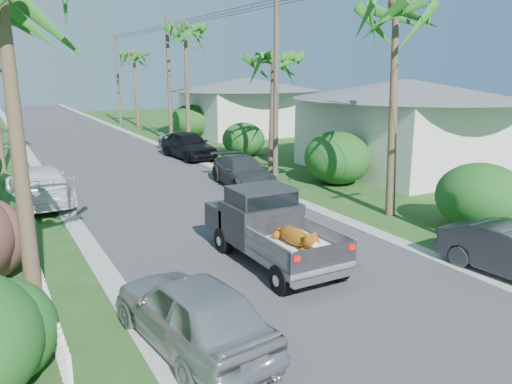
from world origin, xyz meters
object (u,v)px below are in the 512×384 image
house_right_near (404,129)px  parked_car_lf (39,185)px  parked_car_ln (192,312)px  utility_pole_d (118,77)px  parked_car_rm (243,172)px  house_right_far (246,108)px  palm_r_c (185,27)px  palm_r_d (134,53)px  utility_pole_c (169,79)px  parked_car_rf (188,145)px  parked_car_rd (185,142)px  palm_r_b (273,56)px  pickup_truck (266,225)px  utility_pole_b (276,85)px  palm_r_a (400,6)px

house_right_near → parked_car_lf: bearing=174.3°
parked_car_ln → utility_pole_d: bearing=-109.4°
parked_car_rm → house_right_far: 19.84m
palm_r_c → house_right_near: size_ratio=1.04×
palm_r_d → utility_pole_c: utility_pole_c is taller
utility_pole_c → parked_car_rf: bearing=-101.3°
house_right_far → utility_pole_d: (-7.40, 13.00, 2.48)m
palm_r_d → utility_pole_c: 12.22m
parked_car_rd → utility_pole_c: size_ratio=0.49×
parked_car_rm → parked_car_ln: parked_car_ln is taller
house_right_far → palm_r_b: bearing=-113.1°
house_right_far → utility_pole_d: size_ratio=1.00×
palm_r_c → parked_car_rd: bearing=-117.4°
pickup_truck → utility_pole_c: (5.60, 23.79, 3.59)m
utility_pole_b → parked_car_rf: bearing=100.1°
utility_pole_b → utility_pole_c: size_ratio=1.00×
parked_car_lf → palm_r_b: bearing=-175.4°
house_right_near → house_right_far: (0.00, 18.00, -0.10)m
parked_car_rm → parked_car_rd: size_ratio=1.07×
palm_r_a → palm_r_b: bearing=88.1°
parked_car_rf → palm_r_a: palm_r_a is taller
parked_car_rm → utility_pole_d: 30.73m
parked_car_rd → utility_pole_c: bearing=74.5°
house_right_far → utility_pole_c: 8.06m
pickup_truck → parked_car_rd: (5.00, 19.47, -0.39)m
utility_pole_d → parked_car_ln: bearing=-102.3°
house_right_far → utility_pole_d: bearing=119.6°
parked_car_rd → palm_r_b: bearing=-87.1°
parked_car_rf → house_right_near: size_ratio=0.54×
parked_car_rd → palm_r_a: (1.30, -17.68, 6.81)m
parked_car_ln → parked_car_rf: bearing=-118.3°
utility_pole_c → utility_pole_d: 15.00m
pickup_truck → parked_car_rm: bearing=66.7°
parked_car_ln → house_right_near: 20.05m
house_right_near → house_right_far: bearing=90.0°
parked_car_ln → utility_pole_c: bearing=-115.8°
parked_car_rm → house_right_near: house_right_near is taller
parked_car_lf → utility_pole_d: (10.60, 29.21, 3.82)m
parked_car_lf → house_right_near: size_ratio=0.60×
parked_car_lf → utility_pole_d: utility_pole_d is taller
parked_car_rf → palm_r_d: 20.10m
parked_car_lf → palm_r_b: palm_r_b is taller
parked_car_lf → parked_car_rf: bearing=-143.5°
parked_car_lf → palm_r_c: (11.20, 12.21, 7.33)m
parked_car_rf → pickup_truck: bearing=-108.2°
pickup_truck → utility_pole_d: 39.36m
utility_pole_b → utility_pole_c: 15.00m
palm_r_c → palm_r_d: bearing=88.8°
parked_car_lf → utility_pole_b: utility_pole_b is taller
parked_car_rm → parked_car_ln: size_ratio=1.09×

